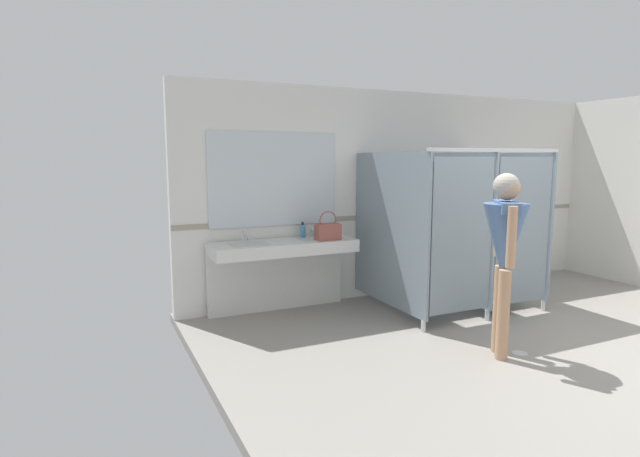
{
  "coord_description": "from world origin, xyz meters",
  "views": [
    {
      "loc": [
        -4.09,
        -2.86,
        1.8
      ],
      "look_at": [
        -2.1,
        1.4,
        1.15
      ],
      "focal_mm": 28.24,
      "sensor_mm": 36.0,
      "label": 1
    }
  ],
  "objects": [
    {
      "name": "ground_plane",
      "position": [
        0.0,
        0.0,
        -0.05
      ],
      "size": [
        6.54,
        6.12,
        0.1
      ],
      "primitive_type": "cube",
      "color": "gray"
    },
    {
      "name": "wall_back",
      "position": [
        0.0,
        2.82,
        1.34
      ],
      "size": [
        6.54,
        0.12,
        2.67
      ],
      "primitive_type": "cube",
      "color": "silver",
      "rests_on": "ground_plane"
    },
    {
      "name": "wall_back_tile_band",
      "position": [
        0.0,
        2.76,
        1.05
      ],
      "size": [
        6.54,
        0.01,
        0.06
      ],
      "primitive_type": "cube",
      "color": "#9E937F",
      "rests_on": "wall_back"
    },
    {
      "name": "vanity_counter",
      "position": [
        -2.06,
        2.55,
        0.63
      ],
      "size": [
        1.68,
        0.55,
        0.98
      ],
      "color": "silver",
      "rests_on": "ground_plane"
    },
    {
      "name": "mirror_panel",
      "position": [
        -2.06,
        2.75,
        1.56
      ],
      "size": [
        1.58,
        0.02,
        1.1
      ],
      "primitive_type": "cube",
      "color": "silver",
      "rests_on": "wall_back"
    },
    {
      "name": "bathroom_stalls",
      "position": [
        -0.07,
        1.8,
        1.0
      ],
      "size": [
        1.81,
        1.51,
        1.91
      ],
      "color": "gray",
      "rests_on": "ground_plane"
    },
    {
      "name": "person_standing",
      "position": [
        -0.7,
        0.47,
        1.07
      ],
      "size": [
        0.55,
        0.55,
        1.68
      ],
      "color": "tan",
      "rests_on": "ground_plane"
    },
    {
      "name": "handbag",
      "position": [
        -1.57,
        2.33,
        0.97
      ],
      "size": [
        0.29,
        0.15,
        0.34
      ],
      "color": "#934C42",
      "rests_on": "vanity_counter"
    },
    {
      "name": "soap_dispenser",
      "position": [
        -1.76,
        2.63,
        0.95
      ],
      "size": [
        0.07,
        0.07,
        0.19
      ],
      "color": "teal",
      "rests_on": "vanity_counter"
    },
    {
      "name": "floor_drain_cover",
      "position": [
        -0.5,
        0.42,
        0.0
      ],
      "size": [
        0.14,
        0.14,
        0.01
      ],
      "primitive_type": "cylinder",
      "color": "#B7BABF",
      "rests_on": "ground_plane"
    }
  ]
}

